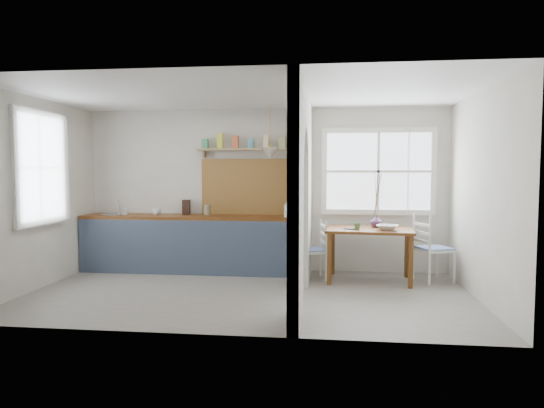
# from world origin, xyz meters

# --- Properties ---
(floor) EXTENTS (5.80, 3.20, 0.01)m
(floor) POSITION_xyz_m (0.00, 0.00, 0.00)
(floor) COLOR gray
(floor) RESTS_ON ground
(ceiling) EXTENTS (5.80, 3.20, 0.01)m
(ceiling) POSITION_xyz_m (0.00, 0.00, 2.60)
(ceiling) COLOR #BAB5AB
(ceiling) RESTS_ON walls
(walls) EXTENTS (5.81, 3.21, 2.60)m
(walls) POSITION_xyz_m (0.00, 0.00, 1.30)
(walls) COLOR #BAB5AB
(walls) RESTS_ON floor
(partition) EXTENTS (0.12, 3.20, 2.60)m
(partition) POSITION_xyz_m (0.70, 0.06, 1.45)
(partition) COLOR #BAB5AB
(partition) RESTS_ON floor
(kitchen_window) EXTENTS (0.10, 1.16, 1.50)m
(kitchen_window) POSITION_xyz_m (-2.87, 0.00, 1.65)
(kitchen_window) COLOR white
(kitchen_window) RESTS_ON walls
(nook_window) EXTENTS (1.76, 0.10, 1.30)m
(nook_window) POSITION_xyz_m (1.80, 1.56, 1.60)
(nook_window) COLOR white
(nook_window) RESTS_ON walls
(counter) EXTENTS (3.50, 0.60, 0.90)m
(counter) POSITION_xyz_m (-1.13, 1.33, 0.46)
(counter) COLOR #5C3814
(counter) RESTS_ON floor
(sink) EXTENTS (0.40, 0.40, 0.02)m
(sink) POSITION_xyz_m (-2.43, 1.30, 0.89)
(sink) COLOR #B5BAC4
(sink) RESTS_ON counter
(backsplash) EXTENTS (1.65, 0.03, 0.90)m
(backsplash) POSITION_xyz_m (-0.20, 1.58, 1.35)
(backsplash) COLOR #9C6A31
(backsplash) RESTS_ON walls
(shelf) EXTENTS (1.75, 0.20, 0.21)m
(shelf) POSITION_xyz_m (-0.20, 1.49, 2.00)
(shelf) COLOR #957852
(shelf) RESTS_ON walls
(pendant_lamp) EXTENTS (0.26, 0.26, 0.16)m
(pendant_lamp) POSITION_xyz_m (0.15, 1.15, 1.88)
(pendant_lamp) COLOR beige
(pendant_lamp) RESTS_ON ceiling
(utensil_rail) EXTENTS (0.02, 0.50, 0.02)m
(utensil_rail) POSITION_xyz_m (0.61, 0.90, 1.45)
(utensil_rail) COLOR #B5BAC4
(utensil_rail) RESTS_ON partition
(dining_table) EXTENTS (1.29, 0.92, 0.77)m
(dining_table) POSITION_xyz_m (1.63, 0.96, 0.38)
(dining_table) COLOR #5C3814
(dining_table) RESTS_ON floor
(chair_left) EXTENTS (0.48, 0.48, 0.87)m
(chair_left) POSITION_xyz_m (0.79, 1.02, 0.44)
(chair_left) COLOR silver
(chair_left) RESTS_ON floor
(chair_right) EXTENTS (0.58, 0.58, 0.98)m
(chair_right) POSITION_xyz_m (2.56, 1.04, 0.49)
(chair_right) COLOR silver
(chair_right) RESTS_ON floor
(kettle) EXTENTS (0.23, 0.21, 0.22)m
(kettle) POSITION_xyz_m (0.42, 1.26, 1.01)
(kettle) COLOR white
(kettle) RESTS_ON counter
(mug_a) EXTENTS (0.13, 0.13, 0.10)m
(mug_a) POSITION_xyz_m (-2.22, 1.27, 0.95)
(mug_a) COLOR silver
(mug_a) RESTS_ON counter
(mug_b) EXTENTS (0.16, 0.16, 0.11)m
(mug_b) POSITION_xyz_m (-1.71, 1.31, 0.96)
(mug_b) COLOR silver
(mug_b) RESTS_ON counter
(knife_block) EXTENTS (0.12, 0.16, 0.24)m
(knife_block) POSITION_xyz_m (-1.26, 1.45, 1.02)
(knife_block) COLOR #42281F
(knife_block) RESTS_ON counter
(jar) EXTENTS (0.13, 0.13, 0.17)m
(jar) POSITION_xyz_m (-0.89, 1.37, 0.98)
(jar) COLOR #7C6E52
(jar) RESTS_ON counter
(towel_magenta) EXTENTS (0.02, 0.03, 0.59)m
(towel_magenta) POSITION_xyz_m (0.58, 0.97, 0.28)
(towel_magenta) COLOR #B23150
(towel_magenta) RESTS_ON counter
(towel_orange) EXTENTS (0.02, 0.03, 0.48)m
(towel_orange) POSITION_xyz_m (0.58, 0.92, 0.25)
(towel_orange) COLOR orange
(towel_orange) RESTS_ON counter
(bowl) EXTENTS (0.37, 0.37, 0.07)m
(bowl) POSITION_xyz_m (1.86, 0.82, 0.81)
(bowl) COLOR white
(bowl) RESTS_ON dining_table
(table_cup) EXTENTS (0.12, 0.12, 0.09)m
(table_cup) POSITION_xyz_m (1.45, 0.85, 0.82)
(table_cup) COLOR #457940
(table_cup) RESTS_ON dining_table
(plate) EXTENTS (0.23, 0.23, 0.01)m
(plate) POSITION_xyz_m (1.34, 0.89, 0.78)
(plate) COLOR black
(plate) RESTS_ON dining_table
(vase) EXTENTS (0.18, 0.18, 0.18)m
(vase) POSITION_xyz_m (1.74, 1.15, 0.86)
(vase) COLOR #57325C
(vase) RESTS_ON dining_table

